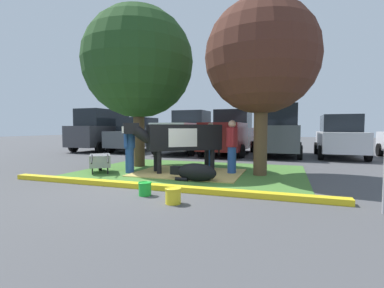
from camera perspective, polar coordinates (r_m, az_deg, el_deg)
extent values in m
plane|color=#4C4C4F|center=(6.90, -9.26, -8.50)|extent=(80.00, 80.00, 0.00)
cube|color=#477A33|center=(8.89, -0.25, -5.71)|extent=(6.95, 5.01, 0.02)
cube|color=yellow|center=(6.48, -8.14, -8.72)|extent=(8.15, 0.24, 0.12)
cube|color=tan|center=(8.54, -0.66, -5.98)|extent=(3.21, 2.42, 0.04)
cylinder|color=brown|center=(10.15, -10.91, 2.01)|extent=(0.40, 0.40, 2.37)
sphere|color=#23471E|center=(10.41, -11.07, 16.19)|extent=(3.91, 3.91, 3.91)
cylinder|color=brown|center=(8.34, 13.98, 1.52)|extent=(0.39, 0.39, 2.32)
sphere|color=#4C281E|center=(8.59, 14.21, 17.10)|extent=(3.28, 3.28, 3.28)
cube|color=black|center=(8.70, -1.62, 1.41)|extent=(2.24, 1.97, 0.80)
cube|color=white|center=(8.65, -2.56, 1.39)|extent=(1.15, 1.12, 0.56)
cylinder|color=black|center=(8.39, -10.32, 1.97)|extent=(0.70, 0.64, 0.58)
cube|color=black|center=(8.35, -12.51, 3.17)|extent=(0.51, 0.48, 0.32)
cube|color=white|center=(8.33, -13.87, 2.87)|extent=(0.22, 0.23, 0.20)
cylinder|color=black|center=(8.30, -6.80, -3.96)|extent=(0.14, 0.14, 0.72)
cylinder|color=black|center=(8.78, -7.48, -3.56)|extent=(0.14, 0.14, 0.72)
cylinder|color=black|center=(8.83, 4.23, -3.51)|extent=(0.14, 0.14, 0.72)
cylinder|color=black|center=(9.28, 3.03, -3.17)|extent=(0.14, 0.14, 0.72)
cylinder|color=black|center=(9.14, 5.58, -0.08)|extent=(0.06, 0.06, 0.70)
ellipsoid|color=black|center=(7.28, 0.93, -5.90)|extent=(1.14, 0.57, 0.48)
cube|color=black|center=(7.53, -3.29, -5.44)|extent=(0.30, 0.22, 0.22)
cube|color=silver|center=(7.59, -4.09, -5.38)|extent=(0.07, 0.10, 0.16)
cylinder|color=black|center=(7.30, -2.18, -7.31)|extent=(0.36, 0.13, 0.10)
cylinder|color=#23478C|center=(9.95, 3.85, -2.44)|extent=(0.26, 0.26, 0.82)
cylinder|color=#9E7F5B|center=(9.91, 3.87, 1.53)|extent=(0.34, 0.34, 0.56)
sphere|color=#8C664C|center=(9.90, 3.87, 3.79)|extent=(0.22, 0.22, 0.22)
cylinder|color=#9E7F5B|center=(9.76, 4.85, 1.66)|extent=(0.09, 0.09, 0.53)
cylinder|color=#9E7F5B|center=(10.05, 2.91, 1.72)|extent=(0.09, 0.09, 0.53)
cylinder|color=#23478C|center=(8.77, -12.77, -3.36)|extent=(0.26, 0.26, 0.79)
cylinder|color=#23478C|center=(8.72, -12.83, 1.02)|extent=(0.34, 0.34, 0.55)
sphere|color=beige|center=(8.71, -12.86, 3.52)|extent=(0.22, 0.22, 0.22)
cylinder|color=#23478C|center=(8.91, -12.21, 1.25)|extent=(0.09, 0.09, 0.52)
cylinder|color=#23478C|center=(8.52, -13.48, 1.14)|extent=(0.09, 0.09, 0.52)
cylinder|color=#23478C|center=(8.45, 8.23, -3.42)|extent=(0.26, 0.26, 0.84)
cylinder|color=maroon|center=(8.39, 8.28, 1.38)|extent=(0.34, 0.34, 0.58)
sphere|color=tan|center=(8.39, 8.30, 4.12)|extent=(0.23, 0.23, 0.23)
cylinder|color=maroon|center=(8.17, 8.43, 1.52)|extent=(0.09, 0.09, 0.55)
cylinder|color=maroon|center=(8.61, 8.13, 1.62)|extent=(0.09, 0.09, 0.55)
cube|color=gray|center=(9.03, -18.50, -3.25)|extent=(1.02, 1.08, 0.36)
cylinder|color=black|center=(9.55, -18.46, -4.22)|extent=(0.30, 0.35, 0.36)
cylinder|color=black|center=(8.77, -19.92, -5.31)|extent=(0.04, 0.04, 0.24)
cylinder|color=black|center=(8.77, -17.03, -5.26)|extent=(0.04, 0.04, 0.24)
cylinder|color=black|center=(8.37, -20.04, -2.96)|extent=(0.35, 0.45, 0.23)
cylinder|color=black|center=(8.37, -17.02, -2.90)|extent=(0.35, 0.45, 0.23)
cylinder|color=green|center=(5.90, -9.72, -9.19)|extent=(0.26, 0.26, 0.27)
torus|color=green|center=(5.87, -9.73, -7.91)|extent=(0.28, 0.28, 0.02)
cylinder|color=yellow|center=(5.23, -3.94, -10.70)|extent=(0.29, 0.29, 0.28)
torus|color=yellow|center=(5.20, -3.94, -9.18)|extent=(0.31, 0.31, 0.02)
cube|color=#3D3D42|center=(18.01, -17.88, 1.64)|extent=(2.03, 4.65, 1.20)
cube|color=black|center=(18.01, -17.94, 5.14)|extent=(1.77, 3.25, 1.00)
cylinder|color=black|center=(19.79, -17.29, 0.05)|extent=(0.24, 0.65, 0.64)
cylinder|color=black|center=(18.68, -12.70, -0.07)|extent=(0.24, 0.65, 0.64)
cylinder|color=black|center=(17.54, -23.32, -0.48)|extent=(0.24, 0.65, 0.64)
cylinder|color=black|center=(16.28, -18.51, -0.66)|extent=(0.24, 0.65, 0.64)
cube|color=#4C5156|center=(16.86, -11.07, 1.12)|extent=(1.93, 4.45, 0.90)
cube|color=black|center=(16.85, -11.10, 4.01)|extent=(1.65, 2.25, 0.80)
cylinder|color=black|center=(18.57, -11.09, -0.07)|extent=(0.24, 0.65, 0.64)
cylinder|color=black|center=(17.68, -6.13, -0.19)|extent=(0.24, 0.65, 0.64)
cylinder|color=black|center=(16.21, -16.43, -0.63)|extent=(0.24, 0.65, 0.64)
cylinder|color=black|center=(15.19, -11.01, -0.82)|extent=(0.24, 0.65, 0.64)
cube|color=silver|center=(15.64, -1.26, 1.38)|extent=(2.16, 5.46, 1.10)
cube|color=black|center=(16.52, -0.03, 5.13)|extent=(1.89, 1.85, 1.00)
cube|color=silver|center=(14.51, -3.07, 3.87)|extent=(1.98, 2.75, 0.24)
cylinder|color=black|center=(17.67, -2.13, -0.18)|extent=(0.24, 0.65, 0.64)
cylinder|color=black|center=(16.99, 4.09, -0.33)|extent=(0.24, 0.65, 0.64)
cylinder|color=black|center=(14.50, -7.54, -0.98)|extent=(0.24, 0.65, 0.64)
cylinder|color=black|center=(13.67, -0.13, -1.22)|extent=(0.24, 0.65, 0.64)
cube|color=maroon|center=(14.90, 7.72, 1.25)|extent=(2.16, 5.46, 1.10)
cube|color=black|center=(15.82, 8.53, 5.17)|extent=(1.89, 1.85, 1.00)
cube|color=maroon|center=(13.71, 6.59, 3.88)|extent=(1.98, 2.75, 0.24)
cylinder|color=black|center=(16.87, 5.74, -0.36)|extent=(0.24, 0.65, 0.64)
cylinder|color=black|center=(16.47, 12.48, -0.52)|extent=(0.24, 0.65, 0.64)
cylinder|color=black|center=(13.52, 1.88, -1.27)|extent=(0.24, 0.65, 0.64)
cylinder|color=black|center=(13.01, 10.25, -1.50)|extent=(0.24, 0.65, 0.64)
cube|color=#4C5156|center=(14.55, 17.66, 1.27)|extent=(2.03, 4.65, 1.20)
cube|color=black|center=(14.55, 17.74, 5.60)|extent=(1.77, 3.25, 1.00)
cylinder|color=black|center=(16.14, 14.55, -0.62)|extent=(0.24, 0.65, 0.64)
cylinder|color=black|center=(16.05, 21.30, -0.77)|extent=(0.24, 0.65, 0.64)
cylinder|color=black|center=(13.18, 13.13, -1.47)|extent=(0.24, 0.65, 0.64)
cylinder|color=black|center=(13.07, 21.42, -1.66)|extent=(0.24, 0.65, 0.64)
cube|color=silver|center=(14.90, 28.20, 0.50)|extent=(1.93, 4.45, 0.90)
cube|color=black|center=(14.89, 28.29, 3.76)|extent=(1.65, 2.25, 0.80)
cylinder|color=black|center=(16.26, 24.36, -0.78)|extent=(0.24, 0.65, 0.64)
cylinder|color=black|center=(16.48, 30.62, -0.91)|extent=(0.24, 0.65, 0.64)
cylinder|color=black|center=(13.42, 25.12, -1.62)|extent=(0.24, 0.65, 0.64)
cylinder|color=black|center=(13.67, 32.66, -1.75)|extent=(0.24, 0.65, 0.64)
cylinder|color=black|center=(16.52, 34.32, -1.01)|extent=(0.24, 0.65, 0.64)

